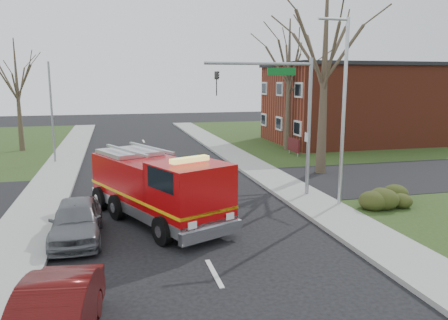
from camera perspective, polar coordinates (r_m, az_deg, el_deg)
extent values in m
plane|color=black|center=(19.11, -5.39, -7.16)|extent=(120.00, 120.00, 0.00)
cube|color=gray|center=(20.90, 11.73, -5.58)|extent=(2.40, 80.00, 0.15)
cube|color=gray|center=(19.19, -24.17, -7.74)|extent=(2.40, 80.00, 0.15)
cube|color=maroon|center=(42.14, 16.92, 6.87)|extent=(15.00, 10.00, 7.00)
cube|color=black|center=(42.10, 17.19, 11.76)|extent=(15.40, 10.40, 0.30)
cube|color=silver|center=(38.90, 7.21, 4.76)|extent=(0.12, 1.40, 1.20)
cube|color=#4E1216|center=(33.62, 9.08, 1.95)|extent=(0.12, 2.00, 1.00)
cylinder|color=gray|center=(32.97, 9.61, 0.98)|extent=(0.08, 0.08, 0.90)
cylinder|color=gray|center=(34.42, 8.53, 1.40)|extent=(0.08, 0.08, 0.90)
ellipsoid|color=#303914|center=(21.32, 19.76, -4.27)|extent=(2.80, 2.00, 0.90)
cone|color=#3E3325|center=(26.97, 12.96, 10.66)|extent=(0.64, 0.64, 12.00)
cone|color=#3E3325|center=(35.77, 8.42, 9.46)|extent=(0.56, 0.56, 10.50)
cone|color=#3E3325|center=(38.72, -25.32, 7.54)|extent=(0.44, 0.44, 9.00)
cylinder|color=gray|center=(21.73, 11.03, 3.99)|extent=(0.18, 0.18, 6.80)
cylinder|color=gray|center=(20.63, 4.63, 12.44)|extent=(5.20, 0.14, 0.14)
cube|color=#0C591E|center=(21.01, 7.52, 11.40)|extent=(1.40, 0.06, 0.35)
imported|color=black|center=(20.07, -0.90, 11.54)|extent=(0.22, 0.18, 1.10)
cylinder|color=#B7BABF|center=(20.21, 15.34, 5.63)|extent=(0.16, 0.16, 8.40)
cylinder|color=#B7BABF|center=(19.98, 14.09, 17.43)|extent=(1.40, 0.12, 0.12)
cylinder|color=gray|center=(32.35, -21.57, 5.67)|extent=(0.14, 0.14, 7.00)
cube|color=#A40709|center=(19.15, -10.55, -2.65)|extent=(4.31, 5.56, 2.01)
cube|color=#A40709|center=(16.08, -4.44, -4.48)|extent=(3.29, 3.29, 2.30)
cube|color=#B7BABF|center=(18.38, -8.78, -5.77)|extent=(5.34, 7.84, 0.43)
cube|color=#E5B20C|center=(18.24, -8.82, -4.18)|extent=(5.35, 7.84, 0.11)
cube|color=black|center=(15.07, -2.23, -2.65)|extent=(2.04, 0.98, 0.81)
cube|color=#E5D866|center=(15.80, -4.51, 0.06)|extent=(1.53, 0.93, 0.17)
cylinder|color=black|center=(15.69, -8.00, -9.13)|extent=(0.74, 1.10, 1.05)
cylinder|color=black|center=(17.01, -0.70, -7.47)|extent=(0.74, 1.10, 1.05)
cylinder|color=black|center=(20.39, -15.85, -4.85)|extent=(0.74, 1.10, 1.05)
cylinder|color=black|center=(21.43, -9.70, -3.87)|extent=(0.74, 1.10, 1.05)
imported|color=slate|center=(16.84, -18.71, -7.44)|extent=(1.77, 4.39, 1.49)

